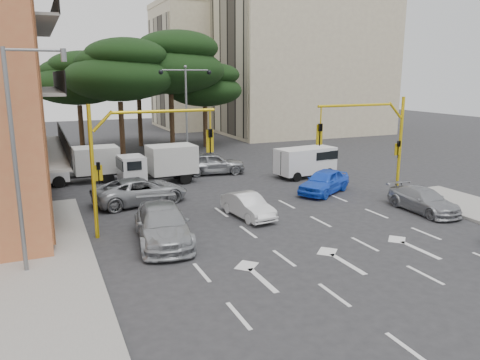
# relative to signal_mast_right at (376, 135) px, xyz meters

# --- Properties ---
(ground) EXTENTS (120.00, 120.00, 0.00)m
(ground) POSITION_rel_signal_mast_right_xyz_m (-6.80, -1.99, -3.88)
(ground) COLOR #28282B
(ground) RESTS_ON ground
(sidewalk_left) EXTENTS (5.00, 26.00, 0.15)m
(sidewalk_left) POSITION_rel_signal_mast_right_xyz_m (-18.30, -5.99, -3.81)
(sidewalk_left) COLOR gray
(sidewalk_left) RESTS_ON ground
(median_strip) EXTENTS (1.40, 6.00, 0.15)m
(median_strip) POSITION_rel_signal_mast_right_xyz_m (-6.80, 14.01, -3.81)
(median_strip) COLOR gray
(median_strip) RESTS_ON ground
(apartment_beige_near) EXTENTS (20.20, 12.15, 18.70)m
(apartment_beige_near) POSITION_rel_signal_mast_right_xyz_m (13.15, 30.01, 5.47)
(apartment_beige_near) COLOR #BDAD8E
(apartment_beige_near) RESTS_ON ground
(apartment_beige_far) EXTENTS (16.20, 12.15, 16.70)m
(apartment_beige_far) POSITION_rel_signal_mast_right_xyz_m (6.15, 42.01, 4.47)
(apartment_beige_far) COLOR #BDAD8E
(apartment_beige_far) RESTS_ON ground
(pine_left_near) EXTENTS (9.15, 9.15, 10.23)m
(pine_left_near) POSITION_rel_signal_mast_right_xyz_m (-10.75, 19.96, 3.72)
(pine_left_near) COLOR #382616
(pine_left_near) RESTS_ON ground
(pine_center) EXTENTS (9.98, 9.98, 11.16)m
(pine_center) POSITION_rel_signal_mast_right_xyz_m (-5.75, 21.96, 4.41)
(pine_center) COLOR #382616
(pine_center) RESTS_ON ground
(pine_left_far) EXTENTS (8.32, 8.32, 9.30)m
(pine_left_far) POSITION_rel_signal_mast_right_xyz_m (-13.75, 23.96, 3.03)
(pine_left_far) COLOR #382616
(pine_left_far) RESTS_ON ground
(pine_right) EXTENTS (7.49, 7.49, 8.37)m
(pine_right) POSITION_rel_signal_mast_right_xyz_m (-1.75, 23.96, 2.33)
(pine_right) COLOR #382616
(pine_right) RESTS_ON ground
(pine_back) EXTENTS (9.15, 9.15, 10.23)m
(pine_back) POSITION_rel_signal_mast_right_xyz_m (-7.75, 26.96, 3.72)
(pine_back) COLOR #382616
(pine_back) RESTS_ON ground
(signal_mast_right) EXTENTS (5.79, 0.37, 6.00)m
(signal_mast_right) POSITION_rel_signal_mast_right_xyz_m (0.00, 0.00, 0.00)
(signal_mast_right) COLOR gold
(signal_mast_right) RESTS_ON ground
(signal_mast_left) EXTENTS (5.79, 0.37, 6.00)m
(signal_mast_left) POSITION_rel_signal_mast_right_xyz_m (-13.61, 0.00, 0.00)
(signal_mast_left) COLOR gold
(signal_mast_left) RESTS_ON ground
(street_lamp_left) EXTENTS (2.08, 0.20, 8.00)m
(street_lamp_left) POSITION_rel_signal_mast_right_xyz_m (-18.10, -2.99, 0.84)
(street_lamp_left) COLOR slate
(street_lamp_left) RESTS_ON sidewalk_left
(street_lamp_center) EXTENTS (4.16, 0.36, 7.77)m
(street_lamp_center) POSITION_rel_signal_mast_right_xyz_m (-6.80, 14.01, 1.54)
(street_lamp_center) COLOR slate
(street_lamp_center) RESTS_ON median_strip
(car_white_hatch) EXTENTS (1.71, 3.86, 1.23)m
(car_white_hatch) POSITION_rel_signal_mast_right_xyz_m (-7.86, 0.14, -3.27)
(car_white_hatch) COLOR silver
(car_white_hatch) RESTS_ON ground
(car_blue_compact) EXTENTS (4.65, 3.73, 1.49)m
(car_blue_compact) POSITION_rel_signal_mast_right_xyz_m (-1.42, 2.86, -3.14)
(car_blue_compact) COLOR blue
(car_blue_compact) RESTS_ON ground
(car_silver_wagon) EXTENTS (2.94, 5.75, 1.60)m
(car_silver_wagon) POSITION_rel_signal_mast_right_xyz_m (-12.79, -1.65, -3.09)
(car_silver_wagon) COLOR #989B9F
(car_silver_wagon) RESTS_ON ground
(car_silver_cross_a) EXTENTS (5.70, 3.32, 1.49)m
(car_silver_cross_a) POSITION_rel_signal_mast_right_xyz_m (-12.39, 5.01, -3.14)
(car_silver_cross_a) COLOR #95979C
(car_silver_cross_a) RESTS_ON ground
(car_silver_cross_b) EXTENTS (5.07, 2.67, 1.64)m
(car_silver_cross_b) POSITION_rel_signal_mast_right_xyz_m (-5.85, 11.01, -3.06)
(car_silver_cross_b) COLOR gray
(car_silver_cross_b) RESTS_ON ground
(car_silver_parked) EXTENTS (1.89, 4.44, 1.28)m
(car_silver_parked) POSITION_rel_signal_mast_right_xyz_m (1.23, -2.69, -3.25)
(car_silver_parked) COLOR #94969C
(car_silver_parked) RESTS_ON ground
(van_white) EXTENTS (4.52, 2.46, 2.16)m
(van_white) POSITION_rel_signal_mast_right_xyz_m (-0.01, 7.43, -2.81)
(van_white) COLOR white
(van_white) RESTS_ON ground
(box_truck_a) EXTENTS (4.97, 2.22, 2.41)m
(box_truck_a) POSITION_rel_signal_mast_right_xyz_m (-14.86, 11.86, -2.68)
(box_truck_a) COLOR silver
(box_truck_a) RESTS_ON ground
(box_truck_b) EXTENTS (5.31, 2.46, 2.56)m
(box_truck_b) POSITION_rel_signal_mast_right_xyz_m (-10.22, 9.51, -2.61)
(box_truck_b) COLOR silver
(box_truck_b) RESTS_ON ground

